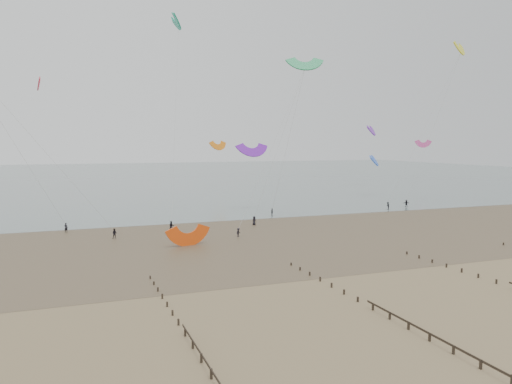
# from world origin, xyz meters

# --- Properties ---
(ground) EXTENTS (500.00, 500.00, 0.00)m
(ground) POSITION_xyz_m (0.00, 0.00, 0.00)
(ground) COLOR brown
(ground) RESTS_ON ground
(sea_and_shore) EXTENTS (500.00, 665.00, 0.03)m
(sea_and_shore) POSITION_xyz_m (-4.08, 34.40, 0.01)
(sea_and_shore) COLOR #475654
(sea_and_shore) RESTS_ON ground
(groynes) EXTENTS (72.16, 50.16, 1.00)m
(groynes) POSITION_xyz_m (4.00, -19.05, 0.47)
(groynes) COLOR black
(groynes) RESTS_ON ground
(kitesurfer_lead) EXTENTS (0.73, 0.63, 1.70)m
(kitesurfer_lead) POSITION_xyz_m (-23.18, 47.80, 0.85)
(kitesurfer_lead) COLOR black
(kitesurfer_lead) RESTS_ON ground
(kitesurfers) EXTENTS (101.29, 23.53, 1.81)m
(kitesurfers) POSITION_xyz_m (17.42, 46.87, 0.85)
(kitesurfers) COLOR black
(kitesurfers) RESTS_ON ground
(grounded_kite) EXTENTS (7.07, 6.05, 3.38)m
(grounded_kite) POSITION_xyz_m (-5.56, 28.89, 0.00)
(grounded_kite) COLOR #E8490E
(grounded_kite) RESTS_ON ground
(kites_airborne) EXTENTS (239.95, 112.09, 42.74)m
(kites_airborne) POSITION_xyz_m (-10.35, 87.06, 20.39)
(kites_airborne) COLOR blue
(kites_airborne) RESTS_ON ground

